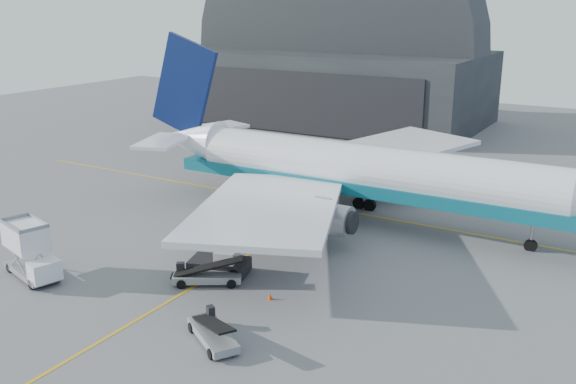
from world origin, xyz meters
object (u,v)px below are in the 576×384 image
Objects in this scene: belt_loader_a at (207,276)px; belt_loader_b at (213,333)px; airliner at (352,170)px; pushback_tug at (221,264)px; catering_truck at (30,251)px.

belt_loader_a reaches higher than belt_loader_b.
airliner reaches higher than pushback_tug.
belt_loader_b is at bearing -81.70° from belt_loader_a.
belt_loader_a is (-2.77, -19.05, -4.16)m from airliner.
airliner is 7.80× the size of catering_truck.
pushback_tug is at bearing 63.17° from belt_loader_a.
airliner reaches higher than belt_loader_b.
belt_loader_b is (5.69, -8.60, -0.17)m from pushback_tug.
catering_truck is 14.34m from pushback_tug.
catering_truck is at bearing -163.79° from pushback_tug.
pushback_tug reaches higher than belt_loader_b.
catering_truck is 1.25× the size of belt_loader_b.
catering_truck is (-14.94, -24.78, -2.74)m from airliner.
belt_loader_a is at bearing 162.50° from belt_loader_b.
catering_truck is at bearing -150.24° from belt_loader_b.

